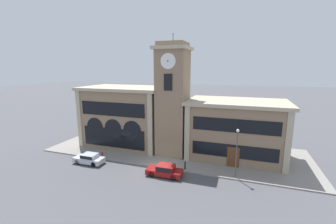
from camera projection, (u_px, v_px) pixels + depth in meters
The scene contains 10 objects.
ground_plane at pixel (160, 169), 28.53m from camera, with size 300.00×300.00×0.00m, color #4C4C51.
sidewalk_kerb at pixel (175, 150), 34.64m from camera, with size 38.40×13.20×0.15m.
clock_tower at pixel (173, 100), 31.97m from camera, with size 4.78×4.78×17.25m.
town_hall_left_wing at pixel (126, 116), 37.12m from camera, with size 13.56×8.56×9.61m.
town_hall_right_wing at pixel (236, 129), 31.67m from camera, with size 13.54×8.56×8.17m.
parked_car_near at pixel (89, 158), 29.99m from camera, with size 4.10×1.79×1.36m.
parked_car_mid at pixel (165, 170), 26.55m from camera, with size 4.29×1.84×1.37m.
street_lamp at pixel (237, 146), 25.38m from camera, with size 0.36×0.36×5.74m.
bollard at pixel (185, 165), 27.95m from camera, with size 0.18×0.18×1.06m.
fire_hydrant at pixel (102, 155), 31.46m from camera, with size 0.22×0.22×0.87m.
Camera 1 is at (9.66, -24.81, 12.59)m, focal length 24.00 mm.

